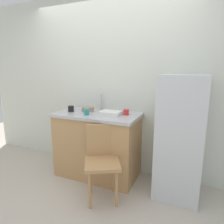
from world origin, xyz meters
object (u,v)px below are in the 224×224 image
at_px(dish_tray, 111,113).
at_px(cup_red, 126,112).
at_px(cup_black, 71,109).
at_px(refrigerator, 180,137).
at_px(chair, 102,159).
at_px(terracotta_bowl, 88,109).
at_px(cup_teal, 86,112).

height_order(dish_tray, cup_red, cup_red).
xyz_separation_m(cup_red, cup_black, (-0.81, -0.12, 0.00)).
bearing_deg(cup_red, refrigerator, -5.11).
relative_size(cup_red, cup_black, 0.91).
bearing_deg(dish_tray, chair, -79.61).
distance_m(refrigerator, cup_red, 0.76).
bearing_deg(refrigerator, cup_red, 174.89).
bearing_deg(cup_black, cup_red, 8.70).
bearing_deg(terracotta_bowl, dish_tray, -11.08).
distance_m(refrigerator, terracotta_bowl, 1.33).
height_order(cup_teal, cup_red, cup_teal).
xyz_separation_m(terracotta_bowl, cup_black, (-0.21, -0.12, 0.01)).
bearing_deg(cup_red, chair, -102.03).
distance_m(dish_tray, cup_black, 0.62).
xyz_separation_m(chair, terracotta_bowl, (-0.48, 0.52, 0.47)).
bearing_deg(cup_teal, terracotta_bowl, 115.66).
height_order(refrigerator, terracotta_bowl, refrigerator).
height_order(terracotta_bowl, cup_black, cup_black).
relative_size(dish_tray, cup_red, 3.59).
distance_m(cup_teal, cup_red, 0.54).
bearing_deg(cup_black, refrigerator, 2.22).
relative_size(refrigerator, dish_tray, 5.30).
relative_size(cup_teal, cup_black, 0.96).
distance_m(refrigerator, dish_tray, 0.94).
bearing_deg(chair, cup_red, 48.72).
relative_size(dish_tray, terracotta_bowl, 1.57).
xyz_separation_m(terracotta_bowl, cup_teal, (0.10, -0.21, 0.01)).
bearing_deg(chair, cup_teal, 111.78).
distance_m(terracotta_bowl, cup_black, 0.25).
distance_m(dish_tray, cup_red, 0.21).
bearing_deg(cup_red, dish_tray, -156.89).
relative_size(terracotta_bowl, cup_teal, 2.17).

